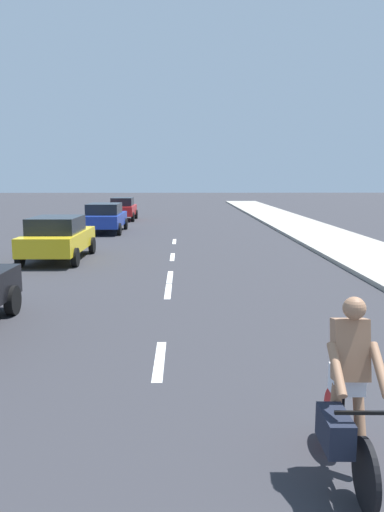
{
  "coord_description": "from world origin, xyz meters",
  "views": [
    {
      "loc": [
        0.38,
        1.43,
        2.94
      ],
      "look_at": [
        0.6,
        13.11,
        1.1
      ],
      "focal_mm": 35.05,
      "sensor_mm": 36.0,
      "label": 1
    }
  ],
  "objects_px": {
    "cyclist": "(346,398)",
    "parked_car_red": "(123,208)",
    "parked_car_blue": "(105,217)",
    "parked_car_yellow": "(58,237)"
  },
  "relations": [
    {
      "from": "cyclist",
      "to": "parked_car_blue",
      "type": "bearing_deg",
      "value": -74.02
    },
    {
      "from": "cyclist",
      "to": "parked_car_red",
      "type": "bearing_deg",
      "value": -77.71
    },
    {
      "from": "parked_car_yellow",
      "to": "parked_car_blue",
      "type": "height_order",
      "value": "same"
    },
    {
      "from": "parked_car_yellow",
      "to": "parked_car_red",
      "type": "relative_size",
      "value": 1.15
    },
    {
      "from": "cyclist",
      "to": "parked_car_red",
      "type": "xyz_separation_m",
      "value": [
        -5.72,
        30.33,
        0.0
      ]
    },
    {
      "from": "parked_car_red",
      "to": "cyclist",
      "type": "bearing_deg",
      "value": -79.62
    },
    {
      "from": "parked_car_yellow",
      "to": "parked_car_blue",
      "type": "distance_m",
      "value": 9.18
    },
    {
      "from": "parked_car_blue",
      "to": "parked_car_red",
      "type": "xyz_separation_m",
      "value": [
        0.05,
        7.82,
        -0.01
      ]
    },
    {
      "from": "cyclist",
      "to": "parked_car_yellow",
      "type": "bearing_deg",
      "value": -64.0
    },
    {
      "from": "cyclist",
      "to": "parked_car_red",
      "type": "height_order",
      "value": "cyclist"
    }
  ]
}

